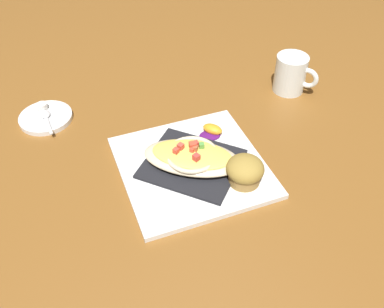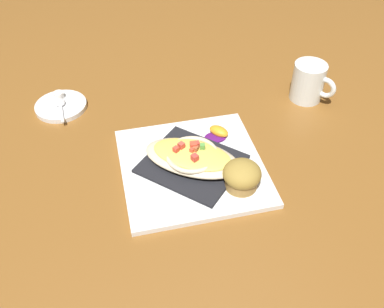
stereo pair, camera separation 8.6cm
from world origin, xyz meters
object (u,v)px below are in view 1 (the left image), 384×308
(muffin, at_px, (245,171))
(creamer_saucer, at_px, (46,118))
(spoon, at_px, (45,116))
(gratin_dish, at_px, (192,156))
(creamer_cup_0, at_px, (42,106))
(orange_garnish, at_px, (212,131))
(square_plate, at_px, (192,167))
(coffee_mug, at_px, (291,76))

(muffin, xyz_separation_m, creamer_saucer, (0.42, 0.26, -0.03))
(spoon, bearing_deg, muffin, -147.74)
(gratin_dish, xyz_separation_m, muffin, (-0.09, -0.06, 0.00))
(spoon, xyz_separation_m, creamer_cup_0, (0.03, -0.00, 0.00))
(gratin_dish, relative_size, orange_garnish, 3.43)
(gratin_dish, xyz_separation_m, orange_garnish, (0.06, -0.09, -0.02))
(square_plate, bearing_deg, creamer_cup_0, 28.89)
(creamer_saucer, distance_m, creamer_cup_0, 0.03)
(square_plate, height_order, orange_garnish, orange_garnish)
(muffin, bearing_deg, orange_garnish, -10.90)
(coffee_mug, xyz_separation_m, creamer_saucer, (0.22, 0.56, -0.04))
(creamer_cup_0, bearing_deg, creamer_saucer, 171.73)
(creamer_saucer, relative_size, creamer_cup_0, 5.08)
(gratin_dish, xyz_separation_m, coffee_mug, (0.11, -0.36, 0.01))
(square_plate, xyz_separation_m, creamer_cup_0, (0.35, 0.19, 0.01))
(gratin_dish, height_order, orange_garnish, gratin_dish)
(orange_garnish, xyz_separation_m, coffee_mug, (0.05, -0.27, 0.02))
(creamer_saucer, distance_m, spoon, 0.01)
(muffin, distance_m, orange_garnish, 0.16)
(orange_garnish, distance_m, creamer_cup_0, 0.41)
(coffee_mug, distance_m, creamer_cup_0, 0.61)
(muffin, relative_size, orange_garnish, 1.18)
(muffin, relative_size, creamer_saucer, 0.61)
(coffee_mug, bearing_deg, gratin_dish, 106.32)
(square_plate, relative_size, creamer_cup_0, 11.91)
(gratin_dish, bearing_deg, creamer_cup_0, 28.89)
(orange_garnish, bearing_deg, creamer_cup_0, 44.19)
(square_plate, bearing_deg, gratin_dish, -15.91)
(orange_garnish, relative_size, spoon, 0.66)
(gratin_dish, distance_m, coffee_mug, 0.38)
(gratin_dish, height_order, muffin, muffin)
(square_plate, distance_m, gratin_dish, 0.03)
(spoon, bearing_deg, creamer_cup_0, -8.27)
(creamer_saucer, xyz_separation_m, creamer_cup_0, (0.03, -0.00, 0.01))
(square_plate, bearing_deg, muffin, -147.01)
(creamer_saucer, bearing_deg, gratin_dish, -148.59)
(coffee_mug, height_order, creamer_cup_0, coffee_mug)
(gratin_dish, bearing_deg, square_plate, 164.09)
(muffin, xyz_separation_m, coffee_mug, (0.20, -0.30, 0.00))
(coffee_mug, xyz_separation_m, creamer_cup_0, (0.24, 0.55, -0.02))
(orange_garnish, bearing_deg, gratin_dish, 123.04)
(muffin, height_order, creamer_cup_0, muffin)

